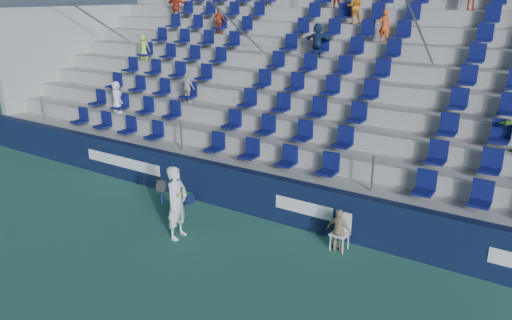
{
  "coord_description": "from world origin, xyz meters",
  "views": [
    {
      "loc": [
        6.75,
        -7.27,
        5.75
      ],
      "look_at": [
        0.2,
        2.8,
        1.7
      ],
      "focal_mm": 35.0,
      "sensor_mm": 36.0,
      "label": 1
    }
  ],
  "objects": [
    {
      "name": "ground",
      "position": [
        0.0,
        0.0,
        0.0
      ],
      "size": [
        70.0,
        70.0,
        0.0
      ],
      "primitive_type": "plane",
      "color": "#2D6A54",
      "rests_on": "ground"
    },
    {
      "name": "sponsor_wall",
      "position": [
        0.0,
        3.15,
        0.6
      ],
      "size": [
        24.0,
        0.32,
        1.2
      ],
      "color": "#0E1836",
      "rests_on": "ground"
    },
    {
      "name": "grandstand",
      "position": [
        -0.01,
        8.24,
        2.14
      ],
      "size": [
        24.0,
        8.17,
        6.63
      ],
      "color": "#A0A09B",
      "rests_on": "ground"
    },
    {
      "name": "tennis_player",
      "position": [
        -0.91,
        0.98,
        0.92
      ],
      "size": [
        0.69,
        0.72,
        1.84
      ],
      "color": "silver",
      "rests_on": "ground"
    },
    {
      "name": "line_judge_chair",
      "position": [
        2.69,
        2.64,
        0.51
      ],
      "size": [
        0.4,
        0.41,
        0.89
      ],
      "color": "white",
      "rests_on": "ground"
    },
    {
      "name": "line_judge",
      "position": [
        2.69,
        2.5,
        0.52
      ],
      "size": [
        0.63,
        0.31,
        1.04
      ],
      "primitive_type": "imported",
      "rotation": [
        0.0,
        0.0,
        3.05
      ],
      "color": "tan",
      "rests_on": "ground"
    },
    {
      "name": "ball_bin",
      "position": [
        -2.22,
        2.75,
        0.15
      ],
      "size": [
        0.56,
        0.43,
        0.28
      ],
      "color": "black",
      "rests_on": "ground"
    }
  ]
}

